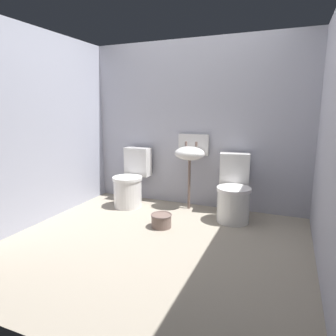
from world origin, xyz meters
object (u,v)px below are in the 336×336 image
(toilet_left, at_px, (131,182))
(toilet_right, at_px, (234,193))
(bucket, at_px, (161,220))
(sink, at_px, (190,153))

(toilet_left, distance_m, toilet_right, 1.41)
(toilet_left, bearing_deg, bucket, 142.08)
(toilet_left, bearing_deg, toilet_right, -179.05)
(sink, bearing_deg, toilet_right, -16.89)
(toilet_right, xyz_separation_m, sink, (-0.62, 0.19, 0.43))
(toilet_left, distance_m, bucket, 0.94)
(bucket, bearing_deg, toilet_right, 39.26)
(toilet_left, distance_m, sink, 0.92)
(toilet_left, height_order, sink, sink)
(bucket, bearing_deg, sink, 83.77)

